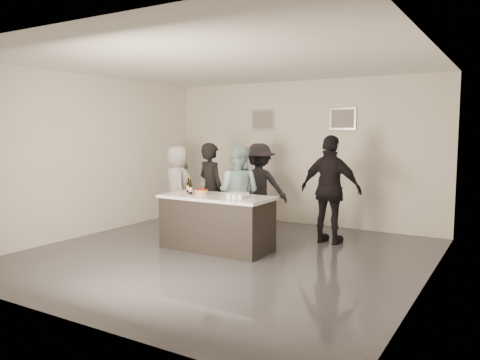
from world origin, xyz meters
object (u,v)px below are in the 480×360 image
at_px(person_guest_back, 259,187).
at_px(person_guest_left, 178,186).
at_px(beer_bottle_b, 190,187).
at_px(bar_counter, 217,223).
at_px(person_main_blue, 238,192).
at_px(beer_bottle_a, 188,185).
at_px(person_main_black, 211,190).
at_px(cake, 202,192).
at_px(person_guest_right, 331,190).

bearing_deg(person_guest_back, person_guest_left, 1.84).
bearing_deg(beer_bottle_b, bar_counter, 10.19).
bearing_deg(person_main_blue, bar_counter, 88.74).
bearing_deg(person_guest_back, beer_bottle_a, 54.74).
relative_size(beer_bottle_b, person_main_black, 0.15).
xyz_separation_m(bar_counter, cake, (-0.29, -0.02, 0.49)).
xyz_separation_m(bar_counter, beer_bottle_b, (-0.47, -0.08, 0.58)).
height_order(person_main_blue, person_guest_right, person_guest_right).
relative_size(person_main_black, person_guest_left, 1.05).
height_order(person_main_blue, person_guest_left, person_main_blue).
distance_m(cake, person_main_blue, 0.89).
height_order(bar_counter, person_main_blue, person_main_blue).
distance_m(beer_bottle_a, person_main_blue, 0.95).
bearing_deg(person_main_blue, person_main_black, -1.30).
distance_m(bar_counter, person_main_black, 1.11).
xyz_separation_m(bar_counter, person_main_blue, (-0.10, 0.85, 0.40)).
bearing_deg(bar_counter, beer_bottle_a, 171.05).
height_order(person_main_blue, person_guest_back, person_guest_back).
bearing_deg(person_guest_left, person_guest_right, -132.55).
xyz_separation_m(beer_bottle_b, person_guest_back, (0.29, 1.87, -0.17)).
height_order(person_main_black, person_main_blue, person_main_black).
relative_size(beer_bottle_b, person_guest_right, 0.14).
bearing_deg(person_guest_left, cake, -175.55).
bearing_deg(person_guest_left, person_main_black, -155.69).
xyz_separation_m(person_guest_left, person_guest_right, (3.20, 0.20, 0.11)).
bearing_deg(person_main_black, person_guest_right, -143.99).
xyz_separation_m(person_main_black, person_main_blue, (0.55, 0.06, -0.02)).
distance_m(cake, beer_bottle_b, 0.21).
distance_m(beer_bottle_a, beer_bottle_b, 0.26).
distance_m(beer_bottle_a, person_guest_back, 1.76).
xyz_separation_m(beer_bottle_a, person_main_black, (0.00, 0.69, -0.16)).
bearing_deg(person_main_black, beer_bottle_b, 122.18).
height_order(bar_counter, person_guest_right, person_guest_right).
height_order(cake, person_guest_right, person_guest_right).
distance_m(bar_counter, person_guest_right, 2.07).
height_order(beer_bottle_b, person_main_blue, person_main_blue).
bearing_deg(bar_counter, person_main_blue, 96.60).
bearing_deg(beer_bottle_b, cake, 20.39).
xyz_separation_m(bar_counter, person_guest_right, (1.46, 1.38, 0.50)).
relative_size(cake, person_guest_right, 0.11).
bearing_deg(person_guest_back, beer_bottle_b, 61.69).
bearing_deg(cake, beer_bottle_a, 161.68).
bearing_deg(beer_bottle_a, person_guest_right, 31.07).
relative_size(beer_bottle_b, person_guest_back, 0.15).
relative_size(person_main_blue, person_guest_back, 0.99).
bearing_deg(person_main_black, beer_bottle_a, 110.19).
height_order(cake, beer_bottle_b, beer_bottle_b).
xyz_separation_m(bar_counter, person_guest_left, (-1.74, 1.18, 0.38)).
height_order(person_main_black, person_guest_back, person_main_black).
distance_m(beer_bottle_b, person_guest_left, 1.80).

